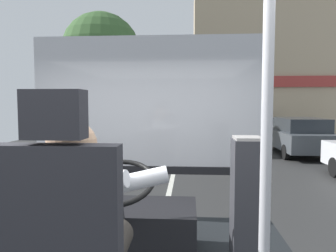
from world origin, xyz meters
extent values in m
cube|color=#2E2E2E|center=(0.00, 8.80, -0.03)|extent=(18.00, 44.00, 0.05)
cube|color=silver|center=(0.00, 8.80, 0.00)|extent=(0.12, 39.60, 0.00)
cube|color=#28282D|center=(-0.05, -0.61, 1.52)|extent=(0.48, 0.10, 0.66)
cube|color=#28282D|center=(-0.05, -0.61, 1.96)|extent=(0.22, 0.10, 0.18)
cylinder|color=#332D28|center=(-0.15, -0.28, 1.27)|extent=(0.17, 0.48, 0.17)
cylinder|color=silver|center=(-0.05, -0.45, 1.46)|extent=(0.32, 0.32, 0.54)
cube|color=#70934C|center=(-0.05, -0.28, 1.52)|extent=(0.06, 0.01, 0.33)
sphere|color=tan|center=(-0.05, -0.45, 1.82)|extent=(0.21, 0.21, 0.21)
cylinder|color=silver|center=(0.04, -0.17, 1.57)|extent=(0.60, 0.20, 0.20)
cylinder|color=silver|center=(-0.15, -0.17, 1.57)|extent=(0.60, 0.20, 0.20)
cube|color=black|center=(-0.05, 0.74, 0.97)|extent=(1.10, 0.56, 0.40)
cylinder|color=black|center=(-0.05, 0.39, 1.28)|extent=(0.07, 0.21, 0.41)
torus|color=black|center=(-0.05, 0.31, 1.48)|extent=(0.54, 0.51, 0.23)
cylinder|color=black|center=(-0.05, 0.31, 1.48)|extent=(0.15, 0.15, 0.08)
cylinder|color=#B7B7BC|center=(0.74, -0.49, 1.74)|extent=(0.04, 0.04, 1.95)
cube|color=#333338|center=(0.86, 0.54, 1.26)|extent=(0.22, 0.25, 0.97)
cube|color=#9E9993|center=(0.86, 0.54, 1.75)|extent=(0.19, 0.22, 0.02)
cube|color=silver|center=(0.00, 1.62, 2.02)|extent=(2.50, 0.01, 1.40)
cube|color=black|center=(0.00, 1.62, 1.28)|extent=(2.50, 0.08, 0.08)
cylinder|color=#4C3828|center=(-3.35, 11.71, 1.58)|extent=(0.26, 0.26, 3.16)
sphere|color=#375B2D|center=(-3.35, 11.71, 4.24)|extent=(3.35, 3.35, 3.35)
cube|color=tan|center=(6.19, 18.31, 4.45)|extent=(10.89, 4.43, 8.90)
cube|color=#9E332D|center=(6.19, 16.04, 3.24)|extent=(10.46, 0.12, 0.60)
cylinder|color=black|center=(4.43, 6.97, 0.27)|extent=(0.14, 0.54, 0.54)
cube|color=#474C51|center=(4.78, 10.89, 0.61)|extent=(1.85, 4.09, 0.67)
cube|color=#282D33|center=(4.78, 10.65, 1.19)|extent=(1.51, 2.25, 0.51)
cylinder|color=black|center=(5.66, 12.16, 0.27)|extent=(0.14, 0.55, 0.55)
cylinder|color=black|center=(3.90, 12.16, 0.27)|extent=(0.14, 0.55, 0.55)
cylinder|color=black|center=(5.66, 9.63, 0.27)|extent=(0.14, 0.55, 0.55)
cylinder|color=black|center=(3.90, 9.63, 0.27)|extent=(0.14, 0.55, 0.55)
cube|color=silver|center=(4.95, 16.81, 0.52)|extent=(1.84, 4.34, 0.57)
cube|color=#282D33|center=(4.95, 16.55, 1.02)|extent=(1.51, 2.39, 0.44)
cylinder|color=black|center=(5.82, 18.15, 0.23)|extent=(0.14, 0.47, 0.47)
cylinder|color=black|center=(4.07, 18.15, 0.23)|extent=(0.14, 0.47, 0.47)
cylinder|color=black|center=(5.82, 15.46, 0.23)|extent=(0.14, 0.47, 0.47)
cylinder|color=black|center=(4.07, 15.46, 0.23)|extent=(0.14, 0.47, 0.47)
cube|color=black|center=(5.09, 21.90, 0.59)|extent=(1.84, 4.48, 0.65)
cube|color=#282D33|center=(5.09, 21.64, 1.16)|extent=(1.51, 2.46, 0.49)
cylinder|color=black|center=(5.96, 23.29, 0.26)|extent=(0.14, 0.53, 0.53)
cylinder|color=black|center=(4.21, 23.29, 0.26)|extent=(0.14, 0.53, 0.53)
cylinder|color=black|center=(5.96, 20.52, 0.26)|extent=(0.14, 0.53, 0.53)
cylinder|color=black|center=(4.21, 20.52, 0.26)|extent=(0.14, 0.53, 0.53)
camera|label=1|loc=(0.43, -1.71, 1.99)|focal=33.32mm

